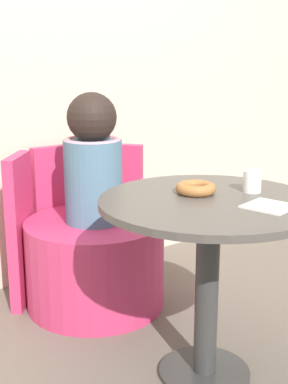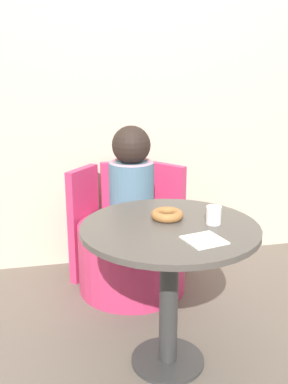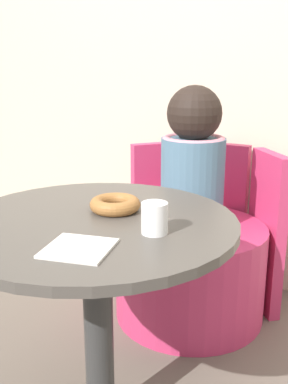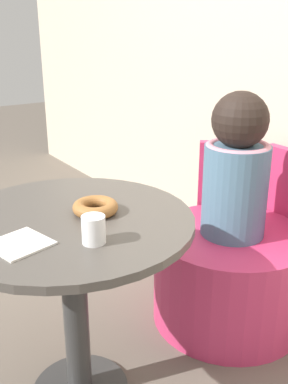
{
  "view_description": "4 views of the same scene",
  "coord_description": "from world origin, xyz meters",
  "px_view_note": "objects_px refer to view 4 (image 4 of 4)",
  "views": [
    {
      "loc": [
        -1.24,
        -1.32,
        1.13
      ],
      "look_at": [
        -0.08,
        0.29,
        0.62
      ],
      "focal_mm": 50.0,
      "sensor_mm": 36.0,
      "label": 1
    },
    {
      "loc": [
        -0.53,
        -1.73,
        1.33
      ],
      "look_at": [
        -0.08,
        0.35,
        0.7
      ],
      "focal_mm": 42.0,
      "sensor_mm": 36.0,
      "label": 2
    },
    {
      "loc": [
        0.59,
        -0.96,
        1.05
      ],
      "look_at": [
        -0.14,
        0.38,
        0.62
      ],
      "focal_mm": 42.0,
      "sensor_mm": 36.0,
      "label": 3
    },
    {
      "loc": [
        1.09,
        -0.56,
        1.21
      ],
      "look_at": [
        -0.13,
        0.28,
        0.66
      ],
      "focal_mm": 42.0,
      "sensor_mm": 36.0,
      "label": 4
    }
  ],
  "objects_px": {
    "round_table": "(72,260)",
    "child_figure": "(236,169)",
    "cup": "(94,230)",
    "tub_chair": "(228,276)",
    "donut": "(95,207)"
  },
  "relations": [
    {
      "from": "round_table",
      "to": "tub_chair",
      "type": "xyz_separation_m",
      "value": [
        -0.03,
        0.73,
        -0.32
      ]
    },
    {
      "from": "child_figure",
      "to": "cup",
      "type": "bearing_deg",
      "value": -74.13
    },
    {
      "from": "cup",
      "to": "tub_chair",
      "type": "bearing_deg",
      "value": 105.87
    },
    {
      "from": "tub_chair",
      "to": "cup",
      "type": "xyz_separation_m",
      "value": [
        0.21,
        -0.74,
        0.5
      ]
    },
    {
      "from": "round_table",
      "to": "child_figure",
      "type": "bearing_deg",
      "value": 92.12
    },
    {
      "from": "child_figure",
      "to": "cup",
      "type": "distance_m",
      "value": 0.77
    },
    {
      "from": "tub_chair",
      "to": "round_table",
      "type": "bearing_deg",
      "value": -87.88
    },
    {
      "from": "round_table",
      "to": "child_figure",
      "type": "relative_size",
      "value": 1.31
    },
    {
      "from": "tub_chair",
      "to": "donut",
      "type": "bearing_deg",
      "value": -86.73
    },
    {
      "from": "round_table",
      "to": "child_figure",
      "type": "xyz_separation_m",
      "value": [
        -0.03,
        0.73,
        0.16
      ]
    },
    {
      "from": "round_table",
      "to": "cup",
      "type": "distance_m",
      "value": 0.26
    },
    {
      "from": "cup",
      "to": "donut",
      "type": "bearing_deg",
      "value": 150.19
    },
    {
      "from": "round_table",
      "to": "tub_chair",
      "type": "relative_size",
      "value": 1.18
    },
    {
      "from": "tub_chair",
      "to": "donut",
      "type": "distance_m",
      "value": 0.8
    },
    {
      "from": "cup",
      "to": "round_table",
      "type": "bearing_deg",
      "value": 174.66
    }
  ]
}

